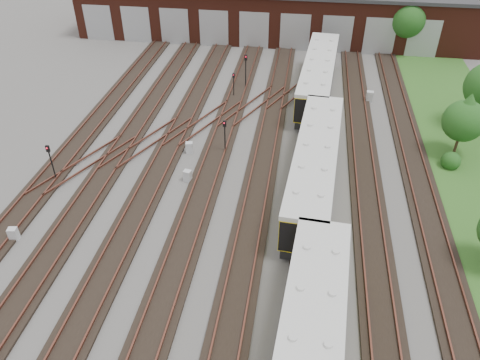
# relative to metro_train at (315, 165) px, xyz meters

# --- Properties ---
(ground) EXTENTS (120.00, 120.00, 0.00)m
(ground) POSITION_rel_metro_train_xyz_m (-6.00, -5.71, -2.04)
(ground) COLOR #42403D
(ground) RESTS_ON ground
(track_network) EXTENTS (30.40, 70.00, 0.33)m
(track_network) POSITION_rel_metro_train_xyz_m (-6.17, -5.13, -1.94)
(track_network) COLOR black
(track_network) RESTS_ON ground
(maintenance_shed) EXTENTS (51.00, 12.50, 6.35)m
(maintenance_shed) POSITION_rel_metro_train_xyz_m (-6.01, 34.26, 1.16)
(maintenance_shed) COLOR #4A1C12
(maintenance_shed) RESTS_ON ground
(grass_verge) EXTENTS (8.00, 55.00, 0.05)m
(grass_verge) POSITION_rel_metro_train_xyz_m (13.00, 4.29, -2.02)
(grass_verge) COLOR #25521B
(grass_verge) RESTS_ON ground
(metro_train) EXTENTS (4.06, 48.36, 3.35)m
(metro_train) POSITION_rel_metro_train_xyz_m (0.00, 0.00, 0.00)
(metro_train) COLOR black
(metro_train) RESTS_ON ground
(signal_mast_0) EXTENTS (0.26, 0.25, 3.13)m
(signal_mast_0) POSITION_rel_metro_train_xyz_m (-19.33, -1.98, -0.03)
(signal_mast_0) COLOR black
(signal_mast_0) RESTS_ON ground
(signal_mast_1) EXTENTS (0.23, 0.22, 2.49)m
(signal_mast_1) POSITION_rel_metro_train_xyz_m (-8.27, 14.33, -0.43)
(signal_mast_1) COLOR black
(signal_mast_1) RESTS_ON ground
(signal_mast_2) EXTENTS (0.32, 0.30, 3.54)m
(signal_mast_2) POSITION_rel_metro_train_xyz_m (-7.39, 16.69, 0.22)
(signal_mast_2) COLOR black
(signal_mast_2) RESTS_ON ground
(signal_mast_3) EXTENTS (0.28, 0.26, 2.94)m
(signal_mast_3) POSITION_rel_metro_train_xyz_m (-7.31, 3.94, -0.14)
(signal_mast_3) COLOR black
(signal_mast_3) RESTS_ON ground
(relay_cabinet_0) EXTENTS (0.62, 0.54, 0.93)m
(relay_cabinet_0) POSITION_rel_metro_train_xyz_m (-18.98, -8.49, -1.58)
(relay_cabinet_0) COLOR #B6B8BB
(relay_cabinet_0) RESTS_ON ground
(relay_cabinet_1) EXTENTS (0.65, 0.57, 0.96)m
(relay_cabinet_1) POSITION_rel_metro_train_xyz_m (-10.22, 3.43, -1.57)
(relay_cabinet_1) COLOR #B6B8BB
(relay_cabinet_1) RESTS_ON ground
(relay_cabinet_2) EXTENTS (0.64, 0.57, 0.93)m
(relay_cabinet_2) POSITION_rel_metro_train_xyz_m (-9.41, -0.51, -1.58)
(relay_cabinet_2) COLOR #B6B8BB
(relay_cabinet_2) RESTS_ON ground
(relay_cabinet_3) EXTENTS (0.71, 0.62, 1.08)m
(relay_cabinet_3) POSITION_rel_metro_train_xyz_m (0.59, 5.15, -1.50)
(relay_cabinet_3) COLOR #B6B8BB
(relay_cabinet_3) RESTS_ON ground
(relay_cabinet_4) EXTENTS (0.69, 0.59, 1.09)m
(relay_cabinet_4) POSITION_rel_metro_train_xyz_m (5.18, 15.21, -1.50)
(relay_cabinet_4) COLOR #B6B8BB
(relay_cabinet_4) RESTS_ON ground
(tree_0) EXTENTS (4.28, 4.28, 7.10)m
(tree_0) POSITION_rel_metro_train_xyz_m (10.00, 29.29, 2.52)
(tree_0) COLOR #382719
(tree_0) RESTS_ON ground
(tree_1) EXTENTS (3.32, 3.32, 5.49)m
(tree_1) POSITION_rel_metro_train_xyz_m (11.44, 6.42, 1.49)
(tree_1) COLOR #382719
(tree_1) RESTS_ON ground
(bush_1) EXTENTS (1.51, 1.51, 1.51)m
(bush_1) POSITION_rel_metro_train_xyz_m (10.71, 4.47, -1.29)
(bush_1) COLOR #174012
(bush_1) RESTS_ON ground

